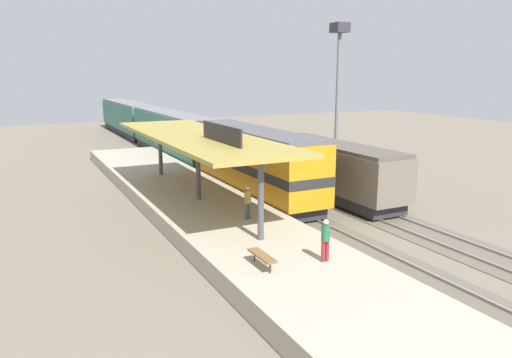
{
  "coord_description": "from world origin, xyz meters",
  "views": [
    {
      "loc": [
        -14.04,
        -26.46,
        8.13
      ],
      "look_at": [
        -1.38,
        -1.08,
        2.0
      ],
      "focal_mm": 34.38,
      "sensor_mm": 36.0,
      "label": 1
    }
  ],
  "objects": [
    {
      "name": "ground_plane",
      "position": [
        2.0,
        0.0,
        0.0
      ],
      "size": [
        120.0,
        120.0,
        0.0
      ],
      "primitive_type": "plane",
      "color": "#706656"
    },
    {
      "name": "platform_bench",
      "position": [
        -6.0,
        -10.86,
        1.34
      ],
      "size": [
        0.44,
        1.7,
        0.5
      ],
      "color": "#333338",
      "rests_on": "platform"
    },
    {
      "name": "person_walking",
      "position": [
        -3.77,
        -4.93,
        1.85
      ],
      "size": [
        0.34,
        0.34,
        1.71
      ],
      "color": "#4C4C51",
      "rests_on": "platform"
    },
    {
      "name": "locomotive",
      "position": [
        0.0,
        2.12,
        2.41
      ],
      "size": [
        2.93,
        14.43,
        4.44
      ],
      "color": "#28282D",
      "rests_on": "track_near"
    },
    {
      "name": "light_mast",
      "position": [
        7.8,
        3.77,
        8.4
      ],
      "size": [
        1.1,
        1.1,
        11.7
      ],
      "color": "slate",
      "rests_on": "ground"
    },
    {
      "name": "passenger_carriage_rear",
      "position": [
        0.0,
        40.92,
        2.31
      ],
      "size": [
        2.9,
        20.0,
        4.24
      ],
      "color": "#28282D",
      "rests_on": "track_near"
    },
    {
      "name": "platform",
      "position": [
        -4.6,
        0.0,
        0.45
      ],
      "size": [
        6.0,
        44.0,
        0.9
      ],
      "primitive_type": "cube",
      "color": "#A89E89",
      "rests_on": "ground"
    },
    {
      "name": "passenger_carriage_front",
      "position": [
        0.0,
        20.12,
        2.31
      ],
      "size": [
        2.9,
        20.0,
        4.24
      ],
      "color": "#28282D",
      "rests_on": "track_near"
    },
    {
      "name": "station_canopy",
      "position": [
        -4.6,
        -0.09,
        4.53
      ],
      "size": [
        5.2,
        18.0,
        4.7
      ],
      "color": "#47474C",
      "rests_on": "platform"
    },
    {
      "name": "track_far",
      "position": [
        4.6,
        0.0,
        0.03
      ],
      "size": [
        3.2,
        110.0,
        0.16
      ],
      "color": "#5F5649",
      "rests_on": "ground"
    },
    {
      "name": "track_near",
      "position": [
        0.0,
        0.0,
        0.03
      ],
      "size": [
        3.2,
        110.0,
        0.16
      ],
      "color": "#5F5649",
      "rests_on": "ground"
    },
    {
      "name": "freight_car",
      "position": [
        4.6,
        -0.52,
        1.97
      ],
      "size": [
        2.8,
        12.0,
        3.54
      ],
      "color": "#28282D",
      "rests_on": "track_far"
    },
    {
      "name": "person_waiting",
      "position": [
        -3.52,
        -11.43,
        1.85
      ],
      "size": [
        0.34,
        0.34,
        1.71
      ],
      "color": "maroon",
      "rests_on": "platform"
    }
  ]
}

